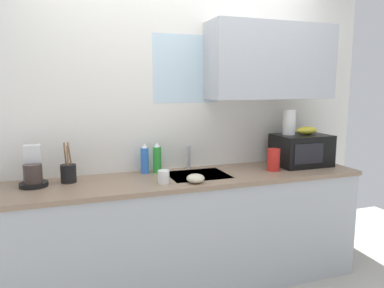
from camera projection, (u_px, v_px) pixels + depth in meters
The scene contains 13 objects.
kitchen_wall_assembly at pixel (196, 113), 3.07m from camera, with size 3.50×0.42×2.50m.
counter_unit at pixel (192, 230), 2.88m from camera, with size 2.73×0.63×0.90m.
sink_faucet at pixel (189, 157), 3.04m from camera, with size 0.03×0.03×0.20m, color #B2B5BA.
microwave at pixel (301, 150), 3.17m from camera, with size 0.46×0.35×0.27m.
banana_bunch at pixel (307, 130), 3.17m from camera, with size 0.20×0.11×0.07m, color gold.
paper_towel_roll at pixel (289, 122), 3.15m from camera, with size 0.11×0.11×0.22m, color white.
coffee_maker at pixel (33, 171), 2.52m from camera, with size 0.19×0.21×0.28m.
dish_soap_bottle_green at pixel (157, 158), 2.90m from camera, with size 0.07×0.07×0.24m.
dish_soap_bottle_blue at pixel (145, 159), 2.88m from camera, with size 0.06×0.06×0.24m.
cereal_canister at pixel (273, 160), 2.98m from camera, with size 0.10×0.10×0.18m, color red.
mug_white at pixel (164, 177), 2.58m from camera, with size 0.08×0.08×0.10m, color white.
utensil_crock at pixel (68, 173), 2.61m from camera, with size 0.11×0.11×0.29m.
small_bowl at pixel (196, 178), 2.60m from camera, with size 0.13×0.13×0.07m, color beige.
Camera 1 is at (-0.92, -2.58, 1.58)m, focal length 34.03 mm.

